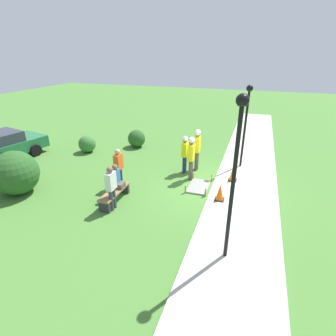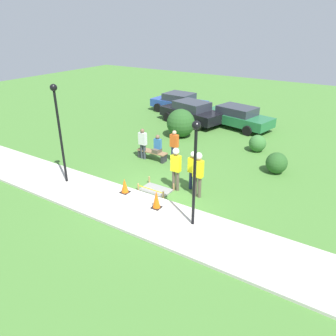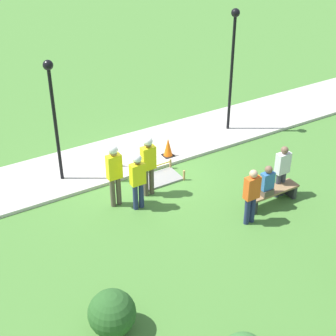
{
  "view_description": "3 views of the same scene",
  "coord_description": "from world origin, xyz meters",
  "views": [
    {
      "loc": [
        -9.5,
        -1.31,
        5.03
      ],
      "look_at": [
        -0.59,
        1.72,
        0.82
      ],
      "focal_mm": 28.0,
      "sensor_mm": 36.0,
      "label": 1
    },
    {
      "loc": [
        6.65,
        -9.32,
        6.54
      ],
      "look_at": [
        -0.08,
        1.17,
        0.83
      ],
      "focal_mm": 35.0,
      "sensor_mm": 36.0,
      "label": 2
    },
    {
      "loc": [
        6.18,
        11.77,
        8.33
      ],
      "look_at": [
        0.14,
        1.68,
        1.14
      ],
      "focal_mm": 55.0,
      "sensor_mm": 36.0,
      "label": 3
    }
  ],
  "objects": [
    {
      "name": "ground_plane",
      "position": [
        0.0,
        0.0,
        0.0
      ],
      "size": [
        60.0,
        60.0,
        0.0
      ],
      "primitive_type": "plane",
      "color": "#477A33"
    },
    {
      "name": "sidewalk",
      "position": [
        0.0,
        -1.24,
        0.05
      ],
      "size": [
        28.0,
        2.47,
        0.1
      ],
      "color": "#BCB7AD",
      "rests_on": "ground_plane"
    },
    {
      "name": "wet_concrete_patch",
      "position": [
        -0.26,
        0.52,
        0.04
      ],
      "size": [
        1.3,
        0.83,
        0.33
      ],
      "color": "gray",
      "rests_on": "ground_plane"
    },
    {
      "name": "traffic_cone_near_patch",
      "position": [
        -1.13,
        -0.43,
        0.41
      ],
      "size": [
        0.34,
        0.34,
        0.62
      ],
      "color": "black",
      "rests_on": "sidewalk"
    },
    {
      "name": "traffic_cone_far_patch",
      "position": [
        0.62,
        -0.71,
        0.45
      ],
      "size": [
        0.34,
        0.34,
        0.72
      ],
      "color": "black",
      "rests_on": "sidewalk"
    },
    {
      "name": "park_bench",
      "position": [
        -2.32,
        3.16,
        0.32
      ],
      "size": [
        1.61,
        0.44,
        0.45
      ],
      "color": "#2D2D33",
      "rests_on": "ground_plane"
    },
    {
      "name": "person_seated_on_bench",
      "position": [
        -2.02,
        3.21,
        0.8
      ],
      "size": [
        0.36,
        0.44,
        0.89
      ],
      "color": "brown",
      "rests_on": "park_bench"
    },
    {
      "name": "worker_supervisor",
      "position": [
        1.41,
        1.01,
        1.16
      ],
      "size": [
        0.4,
        0.27,
        1.9
      ],
      "color": "brown",
      "rests_on": "ground_plane"
    },
    {
      "name": "worker_assistant",
      "position": [
        0.95,
        1.46,
        1.0
      ],
      "size": [
        0.4,
        0.25,
        1.7
      ],
      "color": "navy",
      "rests_on": "ground_plane"
    },
    {
      "name": "worker_trainee",
      "position": [
        0.38,
        1.03,
        1.13
      ],
      "size": [
        0.4,
        0.27,
        1.87
      ],
      "color": "brown",
      "rests_on": "ground_plane"
    },
    {
      "name": "bystander_in_orange_shirt",
      "position": [
        -1.24,
        3.54,
        0.91
      ],
      "size": [
        0.4,
        0.22,
        1.62
      ],
      "color": "navy",
      "rests_on": "ground_plane"
    },
    {
      "name": "bystander_in_gray_shirt",
      "position": [
        -2.76,
        2.99,
        0.9
      ],
      "size": [
        0.4,
        0.22,
        1.6
      ],
      "color": "#383D47",
      "rests_on": "ground_plane"
    },
    {
      "name": "lamppost_near",
      "position": [
        2.26,
        -0.9,
        2.52
      ],
      "size": [
        0.28,
        0.28,
        3.66
      ],
      "color": "black",
      "rests_on": "sidewalk"
    },
    {
      "name": "lamppost_far",
      "position": [
        -3.92,
        -1.0,
        2.8
      ],
      "size": [
        0.28,
        0.28,
        4.16
      ],
      "color": "black",
      "rests_on": "sidewalk"
    },
    {
      "name": "shrub_rounded_near",
      "position": [
        1.79,
        7.14,
        0.45
      ],
      "size": [
        0.91,
        0.91,
        0.91
      ],
      "color": "#387033",
      "rests_on": "ground_plane"
    },
    {
      "name": "shrub_rounded_mid",
      "position": [
        3.42,
        4.97,
        0.49
      ],
      "size": [
        0.98,
        0.98,
        0.98
      ],
      "color": "#285623",
      "rests_on": "ground_plane"
    },
    {
      "name": "shrub_rounded_far",
      "position": [
        -2.92,
        6.99,
        0.84
      ],
      "size": [
        1.68,
        1.68,
        1.68
      ],
      "color": "#285623",
      "rests_on": "ground_plane"
    }
  ]
}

